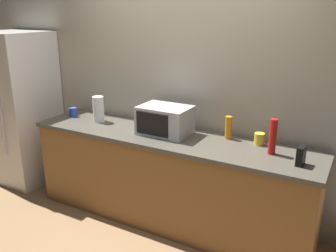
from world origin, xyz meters
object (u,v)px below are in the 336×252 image
(paper_towel_roll, at_px, (99,109))
(mug_yellow, at_px, (259,139))
(bottle_dish_soap, at_px, (228,128))
(microwave, at_px, (165,120))
(refrigerator, at_px, (20,108))
(bottle_hot_sauce, at_px, (273,137))
(mug_blue, at_px, (73,112))
(cordless_phone, at_px, (301,156))

(paper_towel_roll, bearing_deg, mug_yellow, 5.17)
(bottle_dish_soap, bearing_deg, microwave, -163.62)
(refrigerator, xyz_separation_m, mug_yellow, (2.86, 0.20, 0.05))
(refrigerator, distance_m, mug_yellow, 2.87)
(refrigerator, height_order, bottle_hot_sauce, refrigerator)
(bottle_hot_sauce, bearing_deg, bottle_dish_soap, 158.22)
(microwave, xyz_separation_m, paper_towel_roll, (-0.81, 0.00, 0.00))
(bottle_dish_soap, xyz_separation_m, mug_blue, (-1.76, -0.16, -0.06))
(microwave, distance_m, mug_yellow, 0.89)
(refrigerator, distance_m, paper_towel_roll, 1.19)
(refrigerator, xyz_separation_m, mug_blue, (0.81, 0.05, 0.05))
(bottle_hot_sauce, bearing_deg, microwave, 179.53)
(refrigerator, height_order, mug_blue, refrigerator)
(mug_blue, bearing_deg, refrigerator, -176.19)
(bottle_dish_soap, xyz_separation_m, mug_yellow, (0.29, -0.01, -0.05))
(refrigerator, bearing_deg, mug_yellow, 4.04)
(microwave, relative_size, paper_towel_roll, 1.78)
(cordless_phone, height_order, mug_yellow, cordless_phone)
(cordless_phone, xyz_separation_m, mug_blue, (-2.45, 0.13, -0.02))
(cordless_phone, height_order, bottle_dish_soap, bottle_dish_soap)
(cordless_phone, height_order, bottle_hot_sauce, bottle_hot_sauce)
(paper_towel_roll, relative_size, bottle_dish_soap, 1.27)
(microwave, relative_size, mug_blue, 4.79)
(microwave, xyz_separation_m, bottle_hot_sauce, (1.02, -0.01, 0.01))
(mug_yellow, bearing_deg, refrigerator, -175.96)
(cordless_phone, relative_size, mug_yellow, 1.43)
(refrigerator, distance_m, microwave, 2.00)
(bottle_hot_sauce, xyz_separation_m, mug_yellow, (-0.15, 0.16, -0.10))
(paper_towel_roll, bearing_deg, refrigerator, -177.56)
(bottle_dish_soap, distance_m, mug_blue, 1.77)
(microwave, distance_m, paper_towel_roll, 0.81)
(mug_blue, bearing_deg, cordless_phone, -3.05)
(bottle_hot_sauce, height_order, bottle_dish_soap, bottle_hot_sauce)
(mug_yellow, bearing_deg, bottle_hot_sauce, -47.44)
(paper_towel_roll, height_order, mug_yellow, paper_towel_roll)
(cordless_phone, height_order, mug_blue, cordless_phone)
(refrigerator, distance_m, mug_blue, 0.81)
(refrigerator, xyz_separation_m, bottle_hot_sauce, (3.01, 0.04, 0.15))
(refrigerator, height_order, microwave, refrigerator)
(microwave, bearing_deg, bottle_dish_soap, 16.38)
(bottle_hot_sauce, bearing_deg, mug_blue, 179.64)
(bottle_hot_sauce, xyz_separation_m, mug_blue, (-2.20, 0.01, -0.10))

